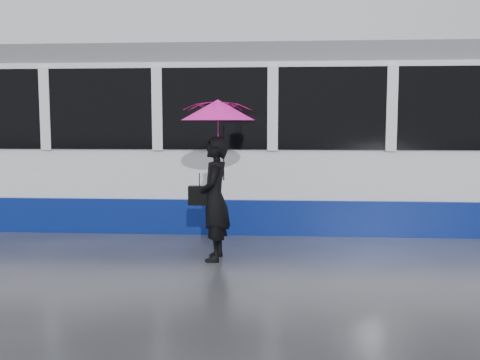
{
  "coord_description": "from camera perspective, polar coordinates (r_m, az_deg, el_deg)",
  "views": [
    {
      "loc": [
        0.56,
        -7.94,
        1.93
      ],
      "look_at": [
        0.0,
        0.01,
        1.1
      ],
      "focal_mm": 40.0,
      "sensor_mm": 36.0,
      "label": 1
    }
  ],
  "objects": [
    {
      "name": "rails",
      "position": [
        10.63,
        0.93,
        -4.47
      ],
      "size": [
        34.0,
        1.51,
        0.02
      ],
      "color": "#3F3D38",
      "rests_on": "ground"
    },
    {
      "name": "umbrella",
      "position": [
        7.51,
        -2.37,
        5.95
      ],
      "size": [
        1.05,
        1.05,
        1.19
      ],
      "rotation": [
        0.0,
        0.0,
        0.01
      ],
      "color": "#EA134D",
      "rests_on": "ground"
    },
    {
      "name": "tram",
      "position": [
        10.72,
        17.07,
        4.12
      ],
      "size": [
        26.0,
        2.56,
        3.35
      ],
      "color": "white",
      "rests_on": "ground"
    },
    {
      "name": "ground",
      "position": [
        8.19,
        -0.02,
        -7.69
      ],
      "size": [
        90.0,
        90.0,
        0.0
      ],
      "primitive_type": "plane",
      "color": "#29292D",
      "rests_on": "ground"
    },
    {
      "name": "handbag",
      "position": [
        7.63,
        -4.33,
        -1.65
      ],
      "size": [
        0.32,
        0.14,
        0.45
      ],
      "rotation": [
        0.0,
        0.0,
        0.01
      ],
      "color": "black",
      "rests_on": "ground"
    },
    {
      "name": "woman",
      "position": [
        7.59,
        -2.71,
        -2.0
      ],
      "size": [
        0.43,
        0.65,
        1.76
      ],
      "primitive_type": "imported",
      "rotation": [
        0.0,
        0.0,
        -1.56
      ],
      "color": "black",
      "rests_on": "ground"
    }
  ]
}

